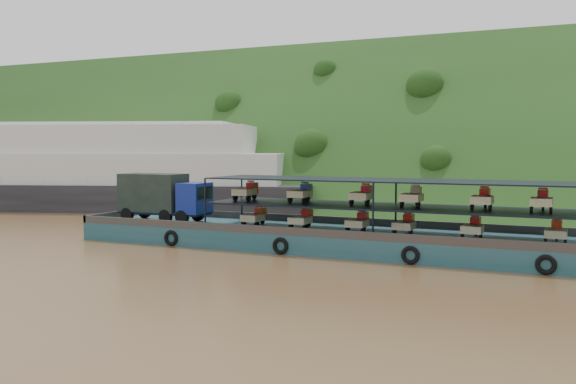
% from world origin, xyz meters
% --- Properties ---
extents(ground, '(160.00, 160.00, 0.00)m').
position_xyz_m(ground, '(0.00, 0.00, 0.00)').
color(ground, brown).
rests_on(ground, ground).
extents(hillside, '(140.00, 39.60, 39.60)m').
position_xyz_m(hillside, '(0.00, 36.00, 0.00)').
color(hillside, '#1A3613').
rests_on(hillside, ground).
extents(cargo_barge, '(35.00, 7.18, 4.62)m').
position_xyz_m(cargo_barge, '(2.28, -1.97, 1.15)').
color(cargo_barge, '#16474E').
rests_on(cargo_barge, ground).
extents(passenger_ferry, '(46.42, 25.29, 9.15)m').
position_xyz_m(passenger_ferry, '(-28.80, 14.16, 3.96)').
color(passenger_ferry, black).
rests_on(passenger_ferry, ground).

